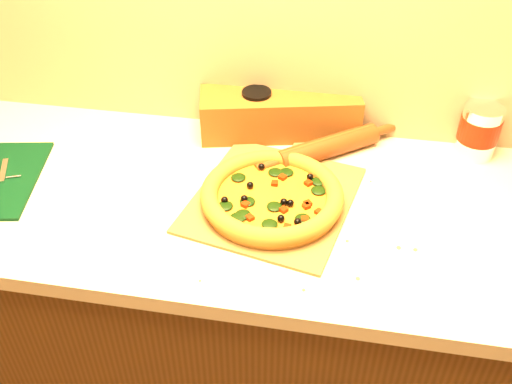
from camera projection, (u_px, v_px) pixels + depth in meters
name	position (u px, v px, depth m)	size (l,w,h in m)	color
cabinet	(245.00, 322.00, 1.66)	(2.80, 0.65, 0.86)	#4A2E0F
countertop	(243.00, 203.00, 1.37)	(2.84, 0.68, 0.04)	beige
pizza_peel	(275.00, 195.00, 1.36)	(0.43, 0.56, 0.01)	brown
pizza	(272.00, 196.00, 1.32)	(0.33, 0.33, 0.05)	#C57931
rolling_pin	(328.00, 147.00, 1.47)	(0.35, 0.27, 0.06)	#5F2A10
coffee_canister	(479.00, 130.00, 1.46)	(0.10, 0.10, 0.14)	silver
bread_bag	(280.00, 113.00, 1.55)	(0.43, 0.14, 0.12)	brown
dark_jar	(257.00, 112.00, 1.54)	(0.08, 0.08, 0.13)	black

